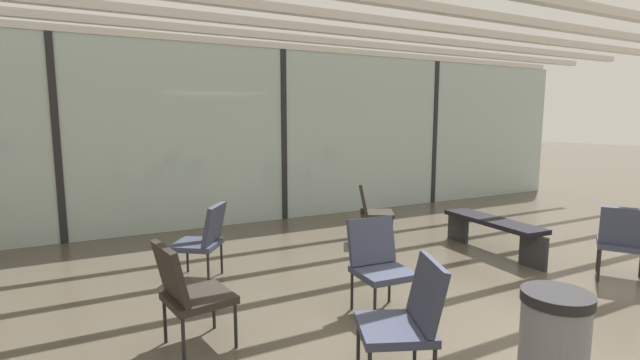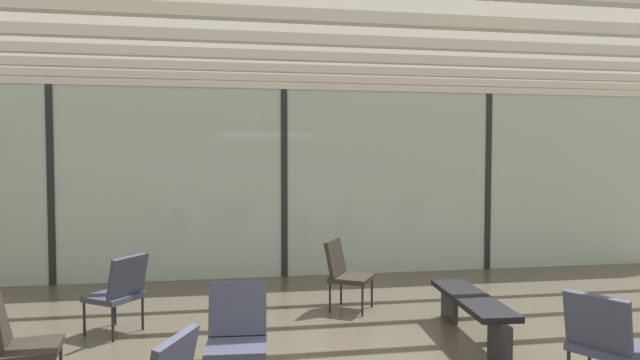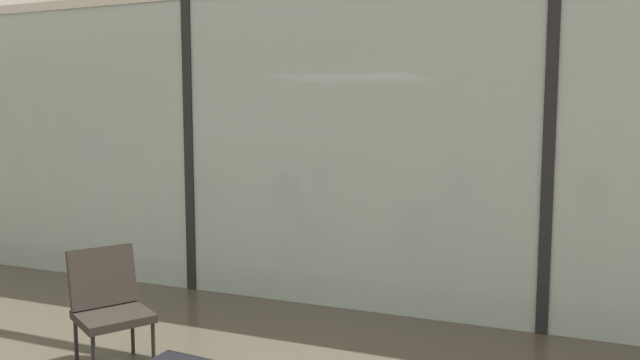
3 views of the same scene
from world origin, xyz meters
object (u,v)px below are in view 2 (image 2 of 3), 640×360
object	(u,v)px
lounge_chair_0	(345,270)
lounge_chair_7	(119,289)
parked_airplane	(236,156)
lounge_chair_3	(14,339)
lounge_chair_1	(603,338)
waiting_bench	(472,306)
lounge_chair_2	(237,332)

from	to	relation	value
lounge_chair_0	lounge_chair_7	world-z (taller)	same
parked_airplane	lounge_chair_3	size ratio (longest dim) A/B	13.21
lounge_chair_3	lounge_chair_7	xyz separation A→B (m)	(0.47, 1.49, 0.00)
lounge_chair_1	lounge_chair_3	world-z (taller)	same
lounge_chair_0	lounge_chair_1	size ratio (longest dim) A/B	1.00
lounge_chair_1	lounge_chair_0	bearing A→B (deg)	-3.52
lounge_chair_3	parked_airplane	bearing A→B (deg)	-19.77
parked_airplane	lounge_chair_1	bearing A→B (deg)	-74.28
lounge_chair_3	waiting_bench	distance (m)	4.22
lounge_chair_2	lounge_chair_3	world-z (taller)	same
parked_airplane	lounge_chair_3	world-z (taller)	parked_airplane
lounge_chair_2	lounge_chair_1	bearing A→B (deg)	-8.89
parked_airplane	lounge_chair_3	xyz separation A→B (m)	(-1.73, -9.41, -1.48)
lounge_chair_1	waiting_bench	distance (m)	1.49
lounge_chair_2	waiting_bench	bearing A→B (deg)	21.77
parked_airplane	lounge_chair_1	size ratio (longest dim) A/B	13.21
lounge_chair_3	waiting_bench	size ratio (longest dim) A/B	0.51
lounge_chair_0	lounge_chair_3	size ratio (longest dim) A/B	1.00
lounge_chair_0	waiting_bench	distance (m)	1.71
lounge_chair_1	lounge_chair_2	xyz separation A→B (m)	(-2.85, 0.63, 0.00)
lounge_chair_0	waiting_bench	xyz separation A→B (m)	(1.08, -1.32, -0.13)
parked_airplane	lounge_chair_7	xyz separation A→B (m)	(-1.25, -7.91, -1.48)
parked_airplane	lounge_chair_2	xyz separation A→B (m)	(0.00, -9.50, -1.48)
parked_airplane	waiting_bench	bearing A→B (deg)	-74.37
lounge_chair_0	lounge_chair_3	bearing A→B (deg)	154.08
parked_airplane	lounge_chair_3	distance (m)	9.68
lounge_chair_3	lounge_chair_7	size ratio (longest dim) A/B	1.00
lounge_chair_1	lounge_chair_7	xyz separation A→B (m)	(-4.10, 2.22, 0.00)
lounge_chair_1	lounge_chair_7	distance (m)	4.66
parked_airplane	lounge_chair_3	bearing A→B (deg)	-100.39
waiting_bench	lounge_chair_0	bearing A→B (deg)	43.00
lounge_chair_0	waiting_bench	world-z (taller)	lounge_chair_0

